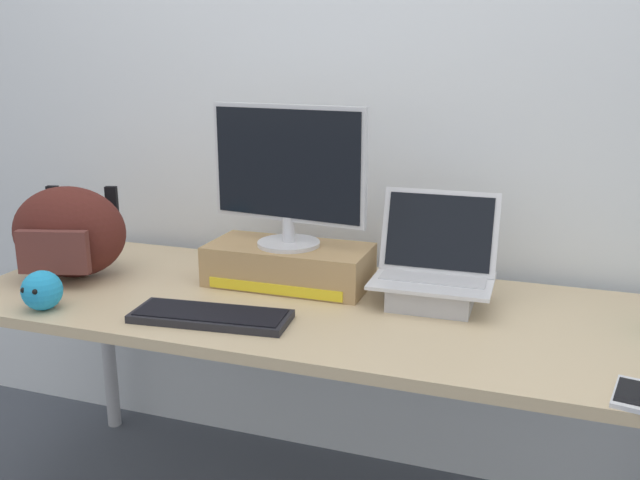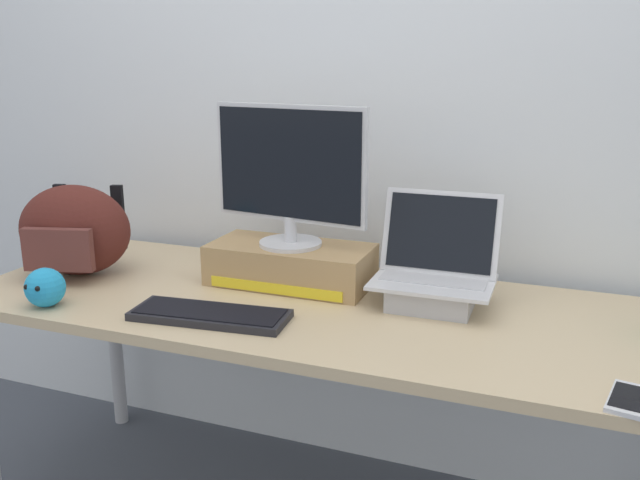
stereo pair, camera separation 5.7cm
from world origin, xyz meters
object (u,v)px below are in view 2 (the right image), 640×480
object	(u,v)px
cell_phone	(628,399)
desktop_monitor	(289,174)
plush_toy	(45,287)
external_keyboard	(210,315)
messenger_backpack	(75,231)
open_laptop	(434,283)
toner_box_yellow	(291,264)

from	to	relation	value
cell_phone	desktop_monitor	bearing A→B (deg)	165.54
plush_toy	desktop_monitor	bearing A→B (deg)	37.19
cell_phone	plush_toy	bearing A→B (deg)	-169.80
external_keyboard	messenger_backpack	size ratio (longest dim) A/B	1.08
messenger_backpack	plush_toy	bearing A→B (deg)	-83.01
external_keyboard	cell_phone	bearing A→B (deg)	-10.96
plush_toy	cell_phone	bearing A→B (deg)	-0.39
desktop_monitor	open_laptop	world-z (taller)	desktop_monitor
open_laptop	messenger_backpack	bearing A→B (deg)	-173.93
plush_toy	messenger_backpack	bearing A→B (deg)	113.17
cell_phone	messenger_backpack	bearing A→B (deg)	-179.21
toner_box_yellow	cell_phone	bearing A→B (deg)	-25.12
external_keyboard	cell_phone	distance (m)	0.99
desktop_monitor	plush_toy	world-z (taller)	desktop_monitor
desktop_monitor	cell_phone	world-z (taller)	desktop_monitor
toner_box_yellow	cell_phone	world-z (taller)	toner_box_yellow
toner_box_yellow	external_keyboard	xyz separation A→B (m)	(-0.08, -0.34, -0.05)
external_keyboard	cell_phone	world-z (taller)	external_keyboard
external_keyboard	messenger_backpack	distance (m)	0.61
desktop_monitor	cell_phone	size ratio (longest dim) A/B	3.21
open_laptop	plush_toy	size ratio (longest dim) A/B	3.02
toner_box_yellow	external_keyboard	bearing A→B (deg)	-103.90
toner_box_yellow	open_laptop	bearing A→B (deg)	-3.01
messenger_backpack	plush_toy	xyz separation A→B (m)	(0.11, -0.26, -0.09)
desktop_monitor	messenger_backpack	xyz separation A→B (m)	(-0.66, -0.15, -0.19)
desktop_monitor	plush_toy	size ratio (longest dim) A/B	4.51
toner_box_yellow	desktop_monitor	distance (m)	0.27
toner_box_yellow	open_laptop	xyz separation A→B (m)	(0.43, -0.02, 0.00)
open_laptop	messenger_backpack	size ratio (longest dim) A/B	0.83
open_laptop	plush_toy	xyz separation A→B (m)	(-0.98, -0.39, -0.01)
toner_box_yellow	plush_toy	world-z (taller)	toner_box_yellow
open_laptop	desktop_monitor	bearing A→B (deg)	176.32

